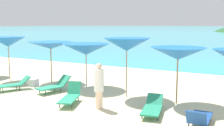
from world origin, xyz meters
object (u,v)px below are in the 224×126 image
at_px(umbrella_1, 8,42).
at_px(umbrella_2, 51,45).
at_px(umbrella_3, 86,49).
at_px(lounge_chair_0, 199,117).
at_px(lounge_chair_5, 54,85).
at_px(lounge_chair_2, 14,84).
at_px(lounge_chair_3, 71,96).
at_px(lounge_chair_4, 152,107).
at_px(umbrella_4, 127,45).
at_px(cooler_box, 33,82).
at_px(umbrella_5, 178,54).
at_px(beachgoer_2, 99,85).

xyz_separation_m(umbrella_1, umbrella_2, (2.29, 0.69, -0.15)).
distance_m(umbrella_3, lounge_chair_0, 6.43).
bearing_deg(lounge_chair_5, lounge_chair_0, 7.72).
bearing_deg(lounge_chair_0, umbrella_3, -25.68).
bearing_deg(umbrella_2, lounge_chair_2, -99.05).
bearing_deg(lounge_chair_3, lounge_chair_4, -14.55).
relative_size(lounge_chair_3, lounge_chair_4, 0.96).
relative_size(lounge_chair_4, lounge_chair_5, 1.03).
xyz_separation_m(umbrella_4, lounge_chair_4, (1.72, -1.57, -1.92)).
relative_size(lounge_chair_4, cooler_box, 3.35).
xyz_separation_m(umbrella_1, umbrella_5, (8.99, 0.01, -0.16)).
bearing_deg(lounge_chair_2, umbrella_2, 106.89).
distance_m(umbrella_3, lounge_chair_3, 3.09).
bearing_deg(lounge_chair_4, umbrella_3, 139.78).
bearing_deg(umbrella_4, umbrella_5, -0.49).
xyz_separation_m(lounge_chair_4, beachgoer_2, (-1.86, -0.36, 0.62)).
xyz_separation_m(lounge_chair_3, cooler_box, (-3.44, 1.50, -0.13)).
distance_m(umbrella_3, cooler_box, 3.13).
distance_m(umbrella_4, lounge_chair_4, 3.02).
height_order(umbrella_4, cooler_box, umbrella_4).
height_order(umbrella_2, umbrella_3, umbrella_2).
bearing_deg(lounge_chair_0, beachgoer_2, -2.12).
bearing_deg(umbrella_1, cooler_box, -10.87).
height_order(lounge_chair_3, lounge_chair_4, lounge_chair_3).
bearing_deg(umbrella_5, umbrella_4, 179.51).
bearing_deg(lounge_chair_2, umbrella_5, 37.66).
bearing_deg(umbrella_3, lounge_chair_5, -115.92).
height_order(lounge_chair_0, cooler_box, lounge_chair_0).
bearing_deg(lounge_chair_0, umbrella_4, -32.23).
distance_m(lounge_chair_2, lounge_chair_3, 3.56).
xyz_separation_m(umbrella_5, lounge_chair_0, (1.20, -1.95, -1.63)).
relative_size(lounge_chair_5, cooler_box, 3.24).
bearing_deg(lounge_chair_4, lounge_chair_3, 173.98).
relative_size(umbrella_1, lounge_chair_4, 1.38).
bearing_deg(lounge_chair_3, lounge_chair_0, -21.51).
bearing_deg(cooler_box, beachgoer_2, -12.19).
distance_m(umbrella_2, umbrella_4, 4.65).
bearing_deg(umbrella_3, umbrella_1, -172.18).
xyz_separation_m(umbrella_5, lounge_chair_4, (-0.38, -1.55, -1.66)).
relative_size(umbrella_2, lounge_chair_3, 1.52).
distance_m(lounge_chair_0, cooler_box, 8.30).
distance_m(umbrella_1, beachgoer_2, 7.11).
bearing_deg(lounge_chair_4, lounge_chair_0, -26.47).
bearing_deg(lounge_chair_0, lounge_chair_4, -15.51).
xyz_separation_m(umbrella_2, umbrella_5, (6.70, -0.68, -0.01)).
height_order(lounge_chair_0, lounge_chair_2, lounge_chair_0).
distance_m(umbrella_2, lounge_chair_5, 2.68).
relative_size(umbrella_3, umbrella_5, 1.09).
height_order(umbrella_2, cooler_box, umbrella_2).
relative_size(umbrella_3, lounge_chair_3, 1.44).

